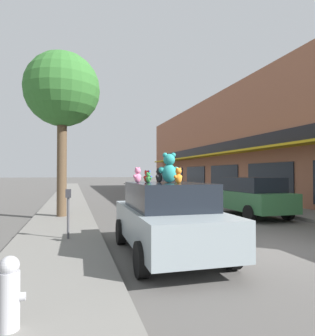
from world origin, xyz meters
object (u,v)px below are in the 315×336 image
at_px(teddy_bear_blue, 148,176).
at_px(teddy_bear_green, 148,178).
at_px(teddy_bear_yellow, 177,176).
at_px(parking_meter, 68,207).
at_px(street_tree, 62,91).
at_px(parked_car_far_center, 250,195).
at_px(teddy_bear_pink, 138,175).
at_px(teddy_bear_orange, 178,176).
at_px(plush_art_car, 168,217).
at_px(teddy_bear_giant, 169,168).
at_px(fire_hydrant, 9,293).
at_px(teddy_bear_black, 159,176).
at_px(teddy_bear_red, 147,177).

relative_size(teddy_bear_blue, teddy_bear_green, 1.20).
xyz_separation_m(teddy_bear_yellow, parking_meter, (-2.50, 1.36, -0.81)).
bearing_deg(street_tree, parked_car_far_center, -9.83).
height_order(teddy_bear_green, teddy_bear_pink, teddy_bear_pink).
distance_m(teddy_bear_orange, teddy_bear_blue, 1.40).
distance_m(teddy_bear_pink, parking_meter, 2.27).
xyz_separation_m(plush_art_car, teddy_bear_giant, (0.08, 0.13, 1.10)).
xyz_separation_m(teddy_bear_orange, teddy_bear_pink, (-0.71, 0.72, 0.01)).
distance_m(plush_art_car, teddy_bear_yellow, 1.05).
height_order(teddy_bear_green, fire_hydrant, teddy_bear_green).
relative_size(teddy_bear_black, parked_car_far_center, 0.08).
bearing_deg(teddy_bear_yellow, parked_car_far_center, 160.45).
distance_m(teddy_bear_giant, teddy_bear_yellow, 0.40).
xyz_separation_m(teddy_bear_orange, teddy_bear_green, (-0.45, 0.75, -0.04)).
xyz_separation_m(plush_art_car, parked_car_far_center, (5.10, 4.66, 0.05)).
bearing_deg(teddy_bear_orange, teddy_bear_giant, -120.96).
height_order(plush_art_car, teddy_bear_green, teddy_bear_green).
xyz_separation_m(parked_car_far_center, parking_meter, (-7.25, -2.95, 0.06)).
bearing_deg(teddy_bear_pink, street_tree, -112.59).
bearing_deg(teddy_bear_pink, teddy_bear_black, 138.95).
bearing_deg(teddy_bear_yellow, teddy_bear_red, -70.53).
xyz_separation_m(plush_art_car, teddy_bear_orange, (0.08, -0.50, 0.93)).
relative_size(plush_art_car, teddy_bear_pink, 11.78).
height_order(parked_car_far_center, fire_hydrant, parked_car_far_center).
bearing_deg(parked_car_far_center, teddy_bear_red, -142.47).
xyz_separation_m(teddy_bear_pink, street_tree, (-1.82, 5.74, 3.30)).
relative_size(teddy_bear_blue, parking_meter, 0.23).
bearing_deg(street_tree, teddy_bear_green, -70.02).
relative_size(teddy_bear_giant, teddy_bear_orange, 2.06).
distance_m(teddy_bear_red, teddy_bear_yellow, 0.73).
relative_size(parked_car_far_center, fire_hydrant, 5.17).
xyz_separation_m(street_tree, fire_hydrant, (-0.23, -8.78, -4.55)).
bearing_deg(teddy_bear_blue, teddy_bear_yellow, 179.81).
bearing_deg(teddy_bear_blue, street_tree, -25.50).
xyz_separation_m(teddy_bear_red, teddy_bear_black, (0.23, -0.25, 0.02)).
distance_m(teddy_bear_giant, parking_meter, 2.90).
bearing_deg(teddy_bear_red, street_tree, -16.62).
height_order(teddy_bear_black, teddy_bear_yellow, teddy_bear_black).
bearing_deg(parked_car_far_center, teddy_bear_pink, -142.29).
bearing_deg(plush_art_car, parking_meter, 142.26).
height_order(teddy_bear_giant, teddy_bear_red, teddy_bear_giant).
relative_size(teddy_bear_orange, teddy_bear_pink, 0.95).
xyz_separation_m(teddy_bear_yellow, fire_hydrant, (-3.05, -3.16, -1.22)).
distance_m(teddy_bear_black, teddy_bear_pink, 0.50).
bearing_deg(fire_hydrant, plush_art_car, 46.23).
bearing_deg(fire_hydrant, parked_car_far_center, 43.80).
bearing_deg(teddy_bear_blue, teddy_bear_giant, 153.77).
bearing_deg(teddy_bear_giant, plush_art_car, 66.68).
xyz_separation_m(teddy_bear_blue, fire_hydrant, (-2.46, -3.68, -1.21)).
relative_size(teddy_bear_red, parked_car_far_center, 0.07).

